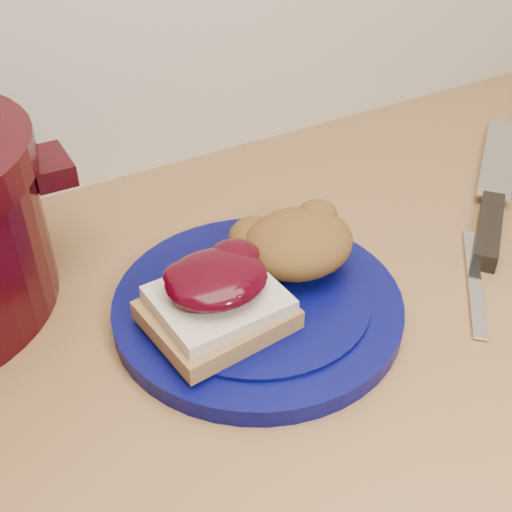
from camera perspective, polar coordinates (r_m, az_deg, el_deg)
plate at (r=0.60m, az=0.15°, el=-4.38°), size 0.27×0.27×0.02m
sandwich at (r=0.55m, az=-3.50°, el=-3.73°), size 0.12×0.11×0.06m
stuffing_mound at (r=0.61m, az=3.76°, el=1.14°), size 0.11×0.10×0.06m
chef_knife at (r=0.79m, az=20.22°, el=4.08°), size 0.30×0.25×0.02m
butter_knife at (r=0.68m, az=18.85°, el=-2.03°), size 0.12×0.14×0.00m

